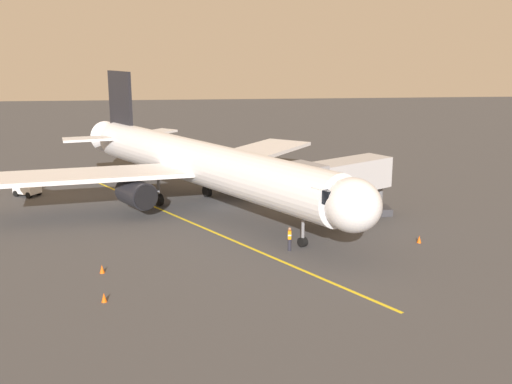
% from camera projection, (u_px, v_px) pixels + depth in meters
% --- Properties ---
extents(ground_plane, '(220.00, 220.00, 0.00)m').
position_uv_depth(ground_plane, '(219.00, 207.00, 53.99)').
color(ground_plane, '#424244').
extents(apron_lead_in_line, '(21.31, 34.10, 0.01)m').
position_uv_depth(apron_lead_in_line, '(202.00, 227.00, 48.10)').
color(apron_lead_in_line, yellow).
rests_on(apron_lead_in_line, ground).
extents(airplane, '(30.46, 36.00, 11.50)m').
position_uv_depth(airplane, '(199.00, 163.00, 53.16)').
color(airplane, white).
rests_on(airplane, ground).
extents(jet_bridge, '(10.68, 7.95, 5.40)m').
position_uv_depth(jet_bridge, '(333.00, 180.00, 47.75)').
color(jet_bridge, '#B7B7BC').
rests_on(jet_bridge, ground).
extents(ground_crew_marshaller, '(0.31, 0.44, 1.71)m').
position_uv_depth(ground_crew_marshaller, '(290.00, 239.00, 42.50)').
color(ground_crew_marshaller, '#23232D').
rests_on(ground_crew_marshaller, ground).
extents(tug_near_nose, '(2.74, 2.46, 1.50)m').
position_uv_depth(tug_near_nose, '(27.00, 189.00, 58.00)').
color(tug_near_nose, white).
rests_on(tug_near_nose, ground).
extents(safety_cone_nose_left, '(0.32, 0.32, 0.55)m').
position_uv_depth(safety_cone_nose_left, '(419.00, 239.00, 44.32)').
color(safety_cone_nose_left, '#F2590F').
rests_on(safety_cone_nose_left, ground).
extents(safety_cone_nose_right, '(0.32, 0.32, 0.55)m').
position_uv_depth(safety_cone_nose_right, '(102.00, 269.00, 38.44)').
color(safety_cone_nose_right, '#F2590F').
rests_on(safety_cone_nose_right, ground).
extents(safety_cone_wing_port, '(0.32, 0.32, 0.55)m').
position_uv_depth(safety_cone_wing_port, '(104.00, 297.00, 34.11)').
color(safety_cone_wing_port, '#F2590F').
rests_on(safety_cone_wing_port, ground).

